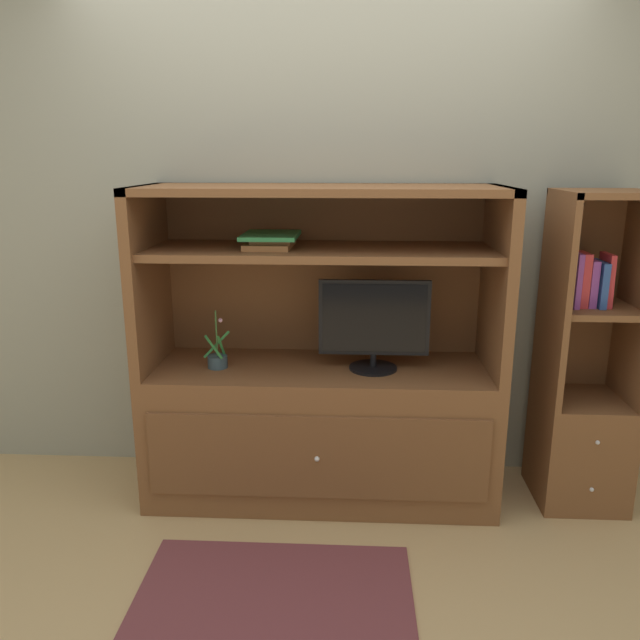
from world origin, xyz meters
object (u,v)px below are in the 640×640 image
Objects in this scene: potted_plant at (218,360)px; bookshelf_tall at (583,400)px; magazine_stack at (271,240)px; tv_monitor at (374,324)px; media_console at (321,400)px; upright_book_row at (586,280)px.

potted_plant is 0.19× the size of bookshelf_tall.
bookshelf_tall is at bearing 0.25° from magazine_stack.
tv_monitor is 0.35× the size of bookshelf_tall.
media_console reaches higher than upright_book_row.
tv_monitor is at bearing -178.57° from upright_book_row.
media_console is 0.48m from tv_monitor.
magazine_stack is (0.27, 0.04, 0.58)m from potted_plant.
bookshelf_tall is at bearing 0.20° from media_console.
magazine_stack is 1.26× the size of upright_book_row.
upright_book_row is (1.47, -0.00, -0.18)m from magazine_stack.
bookshelf_tall is (1.29, 0.00, 0.02)m from media_console.
bookshelf_tall reaches higher than upright_book_row.
media_console reaches higher than bookshelf_tall.
upright_book_row is (1.24, -0.01, 0.62)m from media_console.
tv_monitor is 1.10m from bookshelf_tall.
potted_plant is at bearing -178.81° from tv_monitor.
magazine_stack is at bearing 9.20° from potted_plant.
magazine_stack is at bearing -179.75° from bookshelf_tall.
magazine_stack is at bearing -179.47° from media_console.
media_console is at bearing -179.80° from bookshelf_tall.
upright_book_row is at bearing 1.43° from tv_monitor.
tv_monitor is at bearing -6.63° from media_console.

